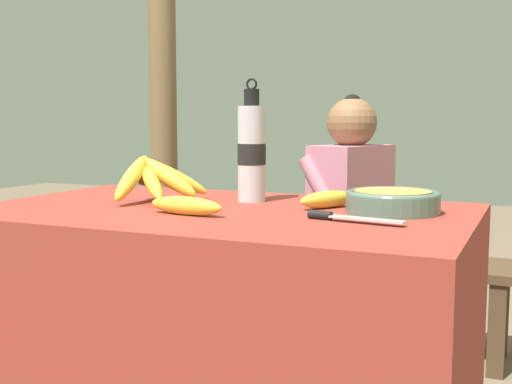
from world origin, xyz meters
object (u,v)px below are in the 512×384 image
Objects in this scene: serving_bowl at (392,200)px; seated_vendor at (342,204)px; banana_bunch_green at (251,230)px; knife at (341,217)px; loose_banana_side at (328,199)px; banana_bunch_ripe at (157,177)px; water_bottle at (252,152)px; loose_banana_front at (186,206)px; support_post_near at (163,64)px; wooden_bench at (335,267)px.

serving_bowl is 1.09m from seated_vendor.
banana_bunch_green is at bearing 17.14° from seated_vendor.
knife is 0.22× the size of seated_vendor.
banana_bunch_ripe is at bearing -171.61° from loose_banana_side.
banana_bunch_green is (-0.66, 0.99, -0.28)m from loose_banana_side.
loose_banana_front is (-0.04, -0.29, -0.11)m from water_bottle.
seated_vendor is (0.21, 1.05, -0.19)m from banana_bunch_ripe.
water_bottle is at bearing 171.72° from serving_bowl.
support_post_near is at bearing 123.63° from loose_banana_front.
seated_vendor reaches higher than banana_bunch_green.
serving_bowl reaches higher than loose_banana_front.
loose_banana_front is 0.37m from loose_banana_side.
loose_banana_side is at bearing 175.16° from serving_bowl.
seated_vendor is (-0.42, 0.99, -0.15)m from serving_bowl.
banana_bunch_ripe is 0.63m from serving_bowl.
knife is at bearing -57.50° from banana_bunch_green.
banana_bunch_ripe reaches higher than banana_bunch_green.
banana_bunch_green is at bearing 123.72° from loose_banana_side.
loose_banana_front reaches higher than knife.
serving_bowl is 0.09× the size of support_post_near.
seated_vendor is 3.45× the size of banana_bunch_green.
loose_banana_front is (0.19, -0.18, -0.04)m from banana_bunch_ripe.
loose_banana_side is at bearing 123.53° from seated_vendor.
support_post_near is at bearing 141.44° from knife.
support_post_near is at bearing 0.08° from seated_vendor.
loose_banana_side is (0.46, 0.07, -0.04)m from banana_bunch_ripe.
seated_vendor is 1.31m from support_post_near.
banana_bunch_ripe is 1.34× the size of knife.
water_bottle is 0.22× the size of wooden_bench.
loose_banana_front is at bearing -162.52° from knife.
serving_bowl is 1.29× the size of loose_banana_side.
serving_bowl is 0.49m from loose_banana_front.
knife is at bearing -72.54° from wooden_bench.
banana_bunch_ripe is at bearing 137.25° from loose_banana_front.
support_post_near reaches higher than serving_bowl.
serving_bowl is 0.75× the size of banana_bunch_green.
banana_bunch_ripe is at bearing -58.52° from support_post_near.
loose_banana_side is 0.07× the size of support_post_near.
seated_vendor is (0.02, 1.23, -0.14)m from loose_banana_front.
loose_banana_side is at bearing -74.23° from wooden_bench.
serving_bowl is 0.42m from water_bottle.
wooden_bench is 0.40m from banana_bunch_green.
serving_bowl is 0.15× the size of wooden_bench.
banana_bunch_ripe is 1.73m from support_post_near.
loose_banana_side is 0.21m from knife.
banana_bunch_green is at bearing 100.69° from banana_bunch_ripe.
loose_banana_front is 1.24m from seated_vendor.
banana_bunch_ripe reaches higher than wooden_bench.
banana_bunch_green is at bearing 107.66° from loose_banana_front.
banana_bunch_ripe is 1.46× the size of loose_banana_front.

